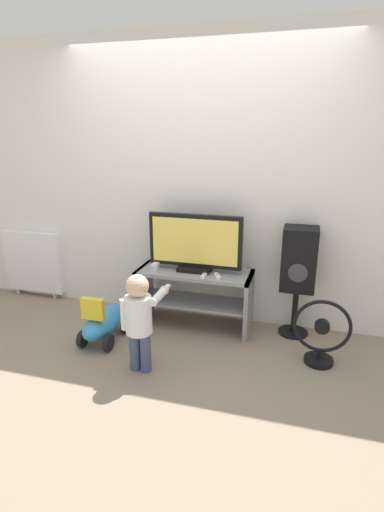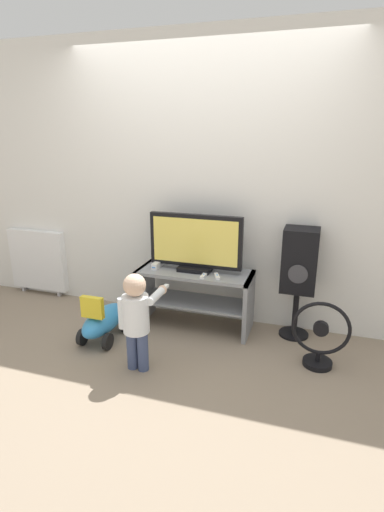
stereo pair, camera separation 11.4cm
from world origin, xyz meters
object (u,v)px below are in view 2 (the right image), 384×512
(television, at_px, (195,244))
(radiator, at_px, (38,260))
(game_console, at_px, (158,264))
(floor_fan, at_px, (320,338))
(remote_secondary, at_px, (204,275))
(child, at_px, (137,314))
(ride_on_toy, at_px, (103,320))
(speaker_tower, at_px, (299,264))
(remote_primary, at_px, (217,276))

(television, bearing_deg, radiator, 174.06)
(game_console, relative_size, floor_fan, 0.36)
(game_console, bearing_deg, radiator, 171.82)
(floor_fan, bearing_deg, remote_secondary, 167.68)
(child, bearing_deg, ride_on_toy, 146.32)
(game_console, bearing_deg, speaker_tower, 5.05)
(speaker_tower, bearing_deg, remote_primary, -162.95)
(game_console, height_order, remote_secondary, game_console)
(television, height_order, remote_primary, television)
(game_console, xyz_separation_m, floor_fan, (1.48, -0.33, -0.33))
(speaker_tower, relative_size, floor_fan, 1.83)
(child, bearing_deg, remote_secondary, 65.27)
(remote_secondary, xyz_separation_m, floor_fan, (1.00, -0.22, -0.32))
(remote_primary, xyz_separation_m, ride_on_toy, (-0.92, -0.38, -0.39))
(remote_primary, relative_size, radiator, 0.18)
(television, height_order, remote_secondary, television)
(remote_primary, bearing_deg, ride_on_toy, -157.70)
(game_console, relative_size, ride_on_toy, 0.32)
(ride_on_toy, distance_m, radiator, 1.40)
(child, distance_m, radiator, 1.98)
(television, relative_size, remote_primary, 6.38)
(ride_on_toy, height_order, radiator, radiator)
(television, relative_size, ride_on_toy, 1.42)
(game_console, bearing_deg, remote_primary, -8.99)
(television, distance_m, radiator, 1.94)
(television, bearing_deg, remote_primary, -26.67)
(remote_secondary, bearing_deg, speaker_tower, 15.88)
(television, relative_size, floor_fan, 1.57)
(television, height_order, radiator, television)
(remote_secondary, distance_m, ride_on_toy, 0.97)
(child, height_order, radiator, child)
(remote_primary, height_order, remote_secondary, same)
(speaker_tower, bearing_deg, ride_on_toy, -159.87)
(television, xyz_separation_m, child, (-0.20, -0.82, -0.34))
(remote_secondary, relative_size, floor_fan, 0.24)
(child, relative_size, speaker_tower, 0.79)
(remote_primary, height_order, floor_fan, remote_primary)
(child, distance_m, speaker_tower, 1.44)
(floor_fan, height_order, ride_on_toy, floor_fan)
(speaker_tower, bearing_deg, remote_secondary, -164.12)
(game_console, xyz_separation_m, radiator, (-1.53, 0.22, -0.18))
(remote_secondary, bearing_deg, television, 131.67)
(game_console, bearing_deg, floor_fan, -12.56)
(child, distance_m, ride_on_toy, 0.66)
(game_console, distance_m, radiator, 1.56)
(ride_on_toy, xyz_separation_m, radiator, (-1.20, 0.69, 0.22))
(ride_on_toy, bearing_deg, game_console, 55.16)
(game_console, height_order, floor_fan, game_console)
(radiator, bearing_deg, television, -5.94)
(remote_primary, height_order, speaker_tower, speaker_tower)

